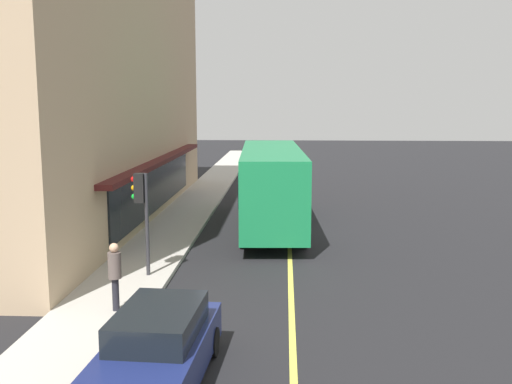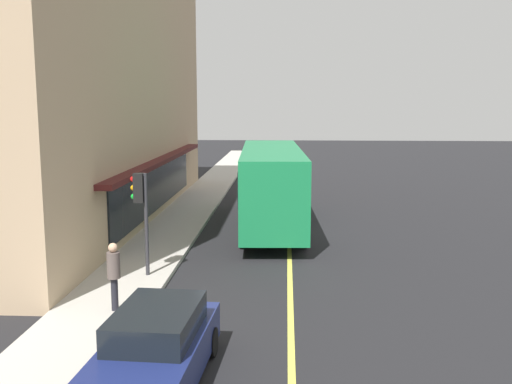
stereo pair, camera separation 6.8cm
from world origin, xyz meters
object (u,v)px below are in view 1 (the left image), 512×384
(bus, at_px, (271,183))
(traffic_light, at_px, (141,200))
(car_navy, at_px, (158,348))
(pedestrian_near_storefront, at_px, (115,270))

(bus, distance_m, traffic_light, 8.65)
(traffic_light, relative_size, car_navy, 0.73)
(pedestrian_near_storefront, bearing_deg, traffic_light, 0.86)
(car_navy, height_order, pedestrian_near_storefront, pedestrian_near_storefront)
(traffic_light, bearing_deg, bus, -26.27)
(traffic_light, bearing_deg, car_navy, -163.91)
(traffic_light, distance_m, pedestrian_near_storefront, 3.40)
(bus, bearing_deg, car_navy, 172.63)
(traffic_light, height_order, pedestrian_near_storefront, traffic_light)
(car_navy, bearing_deg, bus, -7.37)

